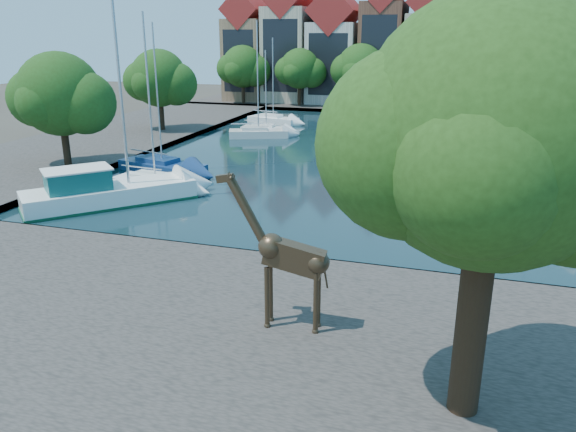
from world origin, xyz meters
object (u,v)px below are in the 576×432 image
at_px(plane_tree, 498,142).
at_px(giraffe_statue, 286,256).
at_px(sailboat_left_a, 155,181).
at_px(motorsailer, 104,190).

height_order(plane_tree, giraffe_statue, plane_tree).
bearing_deg(giraffe_statue, sailboat_left_a, 131.93).
bearing_deg(motorsailer, giraffe_statue, -37.42).
relative_size(plane_tree, sailboat_left_a, 0.96).
relative_size(giraffe_statue, sailboat_left_a, 0.47).
bearing_deg(plane_tree, motorsailer, 145.63).
distance_m(plane_tree, sailboat_left_a, 27.58).
bearing_deg(giraffe_statue, plane_tree, -25.62).
height_order(giraffe_statue, motorsailer, motorsailer).
xyz_separation_m(motorsailer, sailboat_left_a, (1.23, 3.83, -0.33)).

